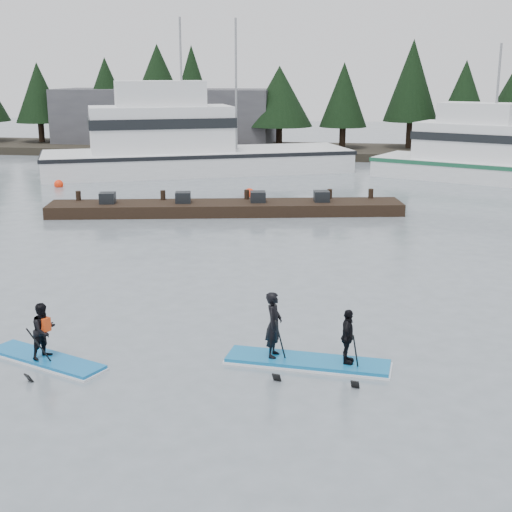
% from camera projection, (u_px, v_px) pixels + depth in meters
% --- Properties ---
extents(ground, '(160.00, 160.00, 0.00)m').
position_uv_depth(ground, '(213.00, 369.00, 16.15)').
color(ground, slate).
rests_on(ground, ground).
extents(far_shore, '(70.00, 8.00, 0.60)m').
position_uv_depth(far_shore, '(330.00, 151.00, 56.15)').
color(far_shore, '#2D281E').
rests_on(far_shore, ground).
extents(treeline, '(60.00, 4.00, 8.00)m').
position_uv_depth(treeline, '(330.00, 155.00, 56.23)').
color(treeline, black).
rests_on(treeline, ground).
extents(waterfront_building, '(18.00, 6.00, 5.00)m').
position_uv_depth(waterfront_building, '(165.00, 119.00, 59.71)').
color(waterfront_building, '#4C4C51').
rests_on(waterfront_building, ground).
extents(fishing_boat_large, '(20.36, 12.92, 10.93)m').
position_uv_depth(fishing_boat_large, '(189.00, 160.00, 46.62)').
color(fishing_boat_large, white).
rests_on(fishing_boat_large, ground).
extents(fishing_boat_medium, '(15.92, 10.18, 9.06)m').
position_uv_depth(fishing_boat_medium, '(496.00, 170.00, 43.13)').
color(fishing_boat_medium, white).
rests_on(fishing_boat_medium, ground).
extents(floating_dock, '(16.58, 5.55, 0.55)m').
position_uv_depth(floating_dock, '(226.00, 208.00, 33.42)').
color(floating_dock, black).
rests_on(floating_dock, ground).
extents(buoy_b, '(0.57, 0.57, 0.57)m').
position_uv_depth(buoy_b, '(249.00, 196.00, 38.06)').
color(buoy_b, '#FF2F0C').
rests_on(buoy_b, ground).
extents(buoy_a, '(0.53, 0.53, 0.53)m').
position_uv_depth(buoy_a, '(59.00, 187.00, 41.14)').
color(buoy_a, '#FF2F0C').
rests_on(buoy_a, ground).
extents(paddleboard_solo, '(3.17, 1.86, 1.87)m').
position_uv_depth(paddleboard_solo, '(45.00, 342.00, 16.43)').
color(paddleboard_solo, '#1165A7').
rests_on(paddleboard_solo, ground).
extents(paddleboard_duo, '(3.80, 1.33, 2.12)m').
position_uv_depth(paddleboard_duo, '(308.00, 343.00, 16.27)').
color(paddleboard_duo, '#1168A2').
rests_on(paddleboard_duo, ground).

